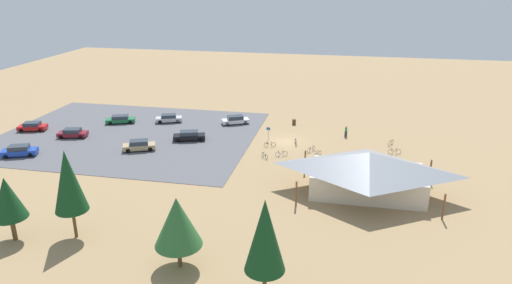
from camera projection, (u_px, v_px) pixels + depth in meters
ground at (287, 142)px, 68.24m from camera, size 160.00×160.00×0.00m
parking_lot_asphalt at (129, 134)px, 71.32m from camera, size 38.53×30.75×0.05m
bike_pavilion at (368, 170)px, 51.30m from camera, size 15.23×9.57×4.92m
trash_bin at (294, 122)px, 75.92m from camera, size 0.60×0.60×0.90m
lot_sign at (268, 132)px, 68.15m from camera, size 0.56×0.08×2.20m
pine_west at (68, 181)px, 41.58m from camera, size 3.02×3.02×8.71m
pine_center at (7, 198)px, 41.63m from camera, size 3.09×3.09×6.30m
pine_east at (265, 236)px, 33.05m from camera, size 3.04×3.04×8.55m
pine_far_east at (177, 222)px, 37.70m from camera, size 3.98×3.98×6.42m
bicycle_yellow_front_row at (391, 143)px, 66.66m from camera, size 0.87×1.50×0.82m
bicycle_blue_by_bin at (281, 154)px, 62.62m from camera, size 1.59×0.74×0.87m
bicycle_black_near_porch at (395, 152)px, 63.38m from camera, size 1.74×0.48×0.88m
bicycle_orange_edge_south at (270, 145)px, 66.10m from camera, size 1.67×0.59×0.81m
bicycle_green_yard_front at (265, 156)px, 61.98m from camera, size 1.08×1.23×0.76m
bicycle_silver_edge_north at (296, 142)px, 66.87m from camera, size 0.58×1.80×0.88m
bicycle_teal_yard_center at (318, 154)px, 62.71m from camera, size 0.82×1.47×0.81m
bicycle_purple_mid_cluster at (311, 149)px, 64.24m from camera, size 1.03×1.48×0.83m
car_tan_front_row at (139, 145)px, 64.62m from camera, size 4.75×3.34×1.46m
car_silver_second_row at (169, 118)px, 76.98m from camera, size 4.58×3.12×1.34m
car_green_aisle_side at (120, 119)px, 76.53m from camera, size 4.97×3.33×1.29m
car_maroon_by_curb at (73, 133)px, 69.82m from camera, size 4.55×2.65×1.34m
car_red_near_entry at (32, 126)px, 72.82m from camera, size 4.57×2.93×1.37m
car_black_far_end at (189, 136)px, 68.54m from camera, size 4.99×3.12×1.42m
car_white_mid_lot at (235, 120)px, 76.12m from camera, size 4.72×3.47×1.38m
car_blue_end_stall at (19, 151)px, 62.61m from camera, size 4.88×3.39×1.49m
visitor_near_lot at (346, 131)px, 70.05m from camera, size 0.39×0.40×1.73m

